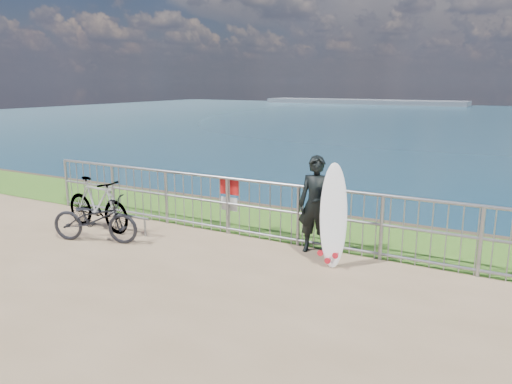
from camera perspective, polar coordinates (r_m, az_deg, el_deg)
The scene contains 8 objects.
grass_strip at distance 10.46m, azimuth 2.32°, elevation -3.53°, with size 120.00×120.00×0.00m, color #35681C.
seascape at distance 161.31m, azimuth 12.04°, elevation 9.84°, with size 260.00×260.00×5.00m.
railing at distance 9.37m, azimuth -0.65°, elevation -1.82°, with size 10.06×0.10×1.13m.
surfer at distance 8.59m, azimuth 6.90°, elevation -1.45°, with size 0.62×0.40×1.69m, color black.
surfboard at distance 8.02m, azimuth 8.80°, elevation -3.09°, with size 0.55×0.52×1.66m.
bicycle_near at distance 9.63m, azimuth -17.93°, elevation -2.95°, with size 0.58×1.65×0.87m, color black.
bicycle_far at distance 10.37m, azimuth -17.68°, elevation -1.32°, with size 0.49×1.75×1.05m, color black.
bike_rack at distance 10.27m, azimuth -16.01°, elevation -2.56°, with size 1.83×0.05×0.38m.
Camera 1 is at (4.55, -6.27, 2.91)m, focal length 35.00 mm.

